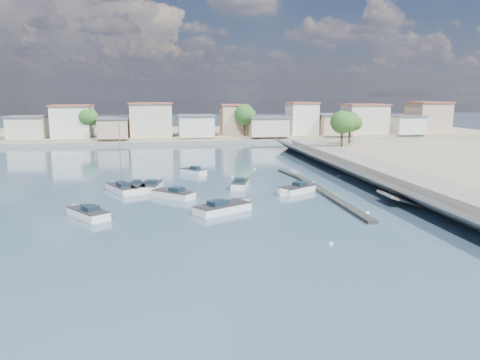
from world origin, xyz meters
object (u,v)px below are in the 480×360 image
at_px(motorboat_e, 152,186).
at_px(sailboat, 121,188).
at_px(motorboat_a, 87,213).
at_px(motorboat_d, 296,190).
at_px(motorboat_g, 138,188).
at_px(motorboat_b, 240,184).
at_px(motorboat_f, 192,172).
at_px(motorboat_h, 225,208).
at_px(motorboat_c, 172,194).

height_order(motorboat_e, sailboat, sailboat).
bearing_deg(motorboat_a, motorboat_d, 18.53).
height_order(motorboat_d, motorboat_g, same).
bearing_deg(motorboat_b, motorboat_d, -37.31).
bearing_deg(sailboat, motorboat_f, 50.19).
distance_m(motorboat_d, motorboat_f, 19.35).
distance_m(motorboat_b, motorboat_d, 7.60).
xyz_separation_m(motorboat_e, motorboat_f, (5.62, 10.32, -0.00)).
bearing_deg(motorboat_b, motorboat_a, -144.13).
distance_m(motorboat_g, motorboat_h, 15.01).
xyz_separation_m(motorboat_c, motorboat_d, (14.88, 0.19, -0.00)).
height_order(motorboat_f, motorboat_h, same).
xyz_separation_m(motorboat_f, sailboat, (-9.40, -11.28, 0.04)).
bearing_deg(motorboat_d, sailboat, 168.66).
bearing_deg(motorboat_f, motorboat_e, -118.56).
bearing_deg(motorboat_f, motorboat_a, -116.41).
xyz_separation_m(motorboat_b, motorboat_c, (-8.83, -4.80, 0.00)).
relative_size(motorboat_a, motorboat_d, 1.03).
xyz_separation_m(motorboat_c, motorboat_f, (3.28, 15.68, -0.00)).
distance_m(motorboat_a, motorboat_g, 12.48).
relative_size(motorboat_d, motorboat_f, 1.24).
distance_m(motorboat_b, motorboat_c, 10.05).
bearing_deg(motorboat_b, sailboat, -178.49).
distance_m(motorboat_b, sailboat, 14.96).
relative_size(motorboat_a, motorboat_e, 0.93).
relative_size(motorboat_b, motorboat_c, 0.97).
distance_m(motorboat_a, motorboat_e, 14.22).
bearing_deg(motorboat_c, motorboat_g, 134.26).
relative_size(motorboat_c, motorboat_g, 1.00).
bearing_deg(motorboat_g, motorboat_h, -51.42).
xyz_separation_m(motorboat_f, motorboat_h, (2.00, -23.22, 0.00)).
xyz_separation_m(motorboat_a, sailboat, (2.15, 11.97, 0.04)).
bearing_deg(motorboat_b, motorboat_g, -177.30).
relative_size(motorboat_c, motorboat_h, 0.82).
xyz_separation_m(motorboat_c, sailboat, (-6.12, 4.40, 0.04)).
relative_size(motorboat_a, sailboat, 0.59).
bearing_deg(sailboat, motorboat_h, -46.35).
bearing_deg(motorboat_d, motorboat_g, 168.09).
distance_m(motorboat_c, motorboat_e, 5.85).
height_order(motorboat_a, motorboat_c, same).
bearing_deg(motorboat_e, motorboat_a, -114.64).
relative_size(motorboat_e, motorboat_g, 1.13).
xyz_separation_m(motorboat_d, motorboat_f, (-11.60, 15.49, 0.00)).
bearing_deg(motorboat_d, motorboat_b, 142.69).
bearing_deg(motorboat_h, motorboat_e, 120.55).
xyz_separation_m(motorboat_a, motorboat_c, (8.27, 7.57, 0.00)).
relative_size(motorboat_e, motorboat_h, 0.92).
relative_size(motorboat_a, motorboat_g, 1.05).
distance_m(motorboat_a, motorboat_b, 21.10).
height_order(motorboat_c, motorboat_e, same).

